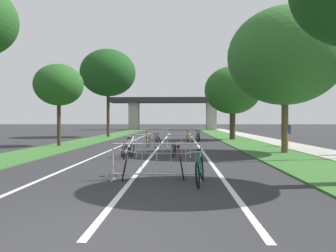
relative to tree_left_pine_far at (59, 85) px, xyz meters
name	(u,v)px	position (x,y,z in m)	size (l,w,h in m)	color
ground_plane	(81,243)	(6.62, -16.67, -4.03)	(300.00, 300.00, 0.00)	#2B2B2D
grass_verge_left	(104,137)	(0.44, 10.65, -4.01)	(2.87, 66.78, 0.05)	#386B2D
grass_verge_right	(229,138)	(12.79, 10.65, -4.01)	(2.87, 66.78, 0.05)	#386B2D
sidewalk_path_right	(256,138)	(15.33, 10.65, -3.99)	(2.21, 66.78, 0.08)	#ADA89E
lane_stripe_center	(161,144)	(6.62, 2.65, -4.03)	(0.14, 38.63, 0.01)	silver
lane_stripe_right_lane	(197,144)	(9.22, 2.65, -4.03)	(0.14, 38.63, 0.01)	silver
lane_stripe_left_lane	(126,143)	(4.01, 2.65, -4.03)	(0.14, 38.63, 0.01)	silver
overpass_bridge	(172,106)	(6.62, 38.52, 0.42)	(22.80, 3.90, 5.92)	#2D2D30
tree_left_pine_far	(59,85)	(0.00, 0.00, 0.00)	(3.21, 3.21, 5.41)	#3D2D1E
tree_left_oak_near	(108,73)	(0.64, 11.80, 2.53)	(5.63, 5.63, 8.97)	#3D2D1E
tree_right_oak_mid	(285,57)	(13.37, -4.22, 0.94)	(5.85, 5.85, 7.47)	brown
tree_right_pine_near	(233,90)	(12.60, 7.55, 0.32)	(4.91, 4.91, 6.46)	#3D2D1E
crowd_barrier_nearest	(157,162)	(7.32, -11.94, -3.51)	(2.55, 0.52, 1.05)	#ADADB2
crowd_barrier_second	(163,146)	(7.22, -6.19, -3.51)	(2.56, 0.55, 1.05)	#ADADB2
crowd_barrier_third	(148,139)	(5.95, -0.44, -3.51)	(2.55, 0.49, 1.05)	#ADADB2
crowd_barrier_fourth	(178,135)	(7.80, 5.31, -3.51)	(2.54, 0.46, 1.05)	#ADADB2
bicycle_blue_0	(199,137)	(9.51, 4.81, -3.65)	(0.47, 1.66, 0.97)	black
bicycle_white_1	(129,150)	(5.68, -6.57, -3.67)	(0.58, 1.68, 0.99)	black
bicycle_yellow_2	(189,137)	(8.73, 4.82, -3.68)	(0.54, 1.64, 0.92)	black
bicycle_orange_3	(148,140)	(5.90, 0.13, -3.65)	(0.51, 1.66, 1.02)	black
bicycle_teal_4	(200,170)	(8.50, -12.49, -3.66)	(0.54, 1.72, 0.94)	black
bicycle_black_5	(157,142)	(6.58, -0.98, -3.67)	(0.58, 1.66, 1.00)	black
bicycle_red_6	(181,164)	(8.01, -11.37, -3.64)	(0.45, 1.71, 1.03)	black
bicycle_green_7	(174,149)	(7.69, -5.84, -3.69)	(0.42, 1.59, 0.83)	black
bicycle_silver_8	(127,148)	(5.46, -5.77, -3.64)	(0.45, 1.70, 1.04)	black
bicycle_purple_9	(125,165)	(6.36, -11.53, -3.68)	(0.61, 1.63, 0.88)	black
bicycle_blue_10	(198,137)	(9.47, 5.68, -3.67)	(0.55, 1.62, 0.98)	black
pedestrian_waiting	(286,131)	(14.79, -0.05, -3.00)	(0.61, 0.33, 1.69)	#B21E1E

